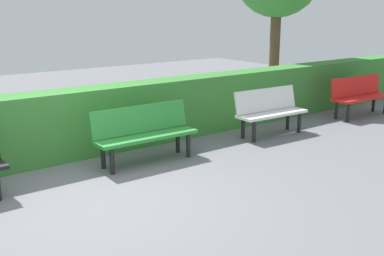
{
  "coord_description": "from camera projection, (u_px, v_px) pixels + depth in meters",
  "views": [
    {
      "loc": [
        2.16,
        4.98,
        2.3
      ],
      "look_at": [
        -1.77,
        -0.34,
        0.55
      ],
      "focal_mm": 42.46,
      "sensor_mm": 36.0,
      "label": 1
    }
  ],
  "objects": [
    {
      "name": "hedge_row",
      "position": [
        117.0,
        117.0,
        7.59
      ],
      "size": [
        19.74,
        0.54,
        1.07
      ],
      "primitive_type": "cube",
      "color": "#387F33",
      "rests_on": "ground_plane"
    },
    {
      "name": "bench_red",
      "position": [
        360.0,
        94.0,
        9.91
      ],
      "size": [
        1.62,
        0.52,
        0.86
      ],
      "rotation": [
        0.0,
        0.0,
        -0.04
      ],
      "color": "red",
      "rests_on": "ground_plane"
    },
    {
      "name": "bench_green",
      "position": [
        144.0,
        131.0,
        6.92
      ],
      "size": [
        1.63,
        0.49,
        0.86
      ],
      "rotation": [
        0.0,
        0.0,
        -0.02
      ],
      "color": "#2D8C38",
      "rests_on": "ground_plane"
    },
    {
      "name": "bench_white",
      "position": [
        270.0,
        110.0,
        8.41
      ],
      "size": [
        1.46,
        0.53,
        0.86
      ],
      "rotation": [
        0.0,
        0.0,
        -0.04
      ],
      "color": "white",
      "rests_on": "ground_plane"
    },
    {
      "name": "ground_plane",
      "position": [
        95.0,
        197.0,
        5.7
      ],
      "size": [
        23.74,
        23.74,
        0.0
      ],
      "primitive_type": "plane",
      "color": "slate"
    }
  ]
}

